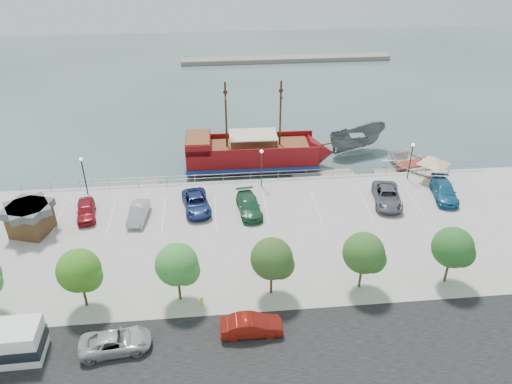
{
  "coord_description": "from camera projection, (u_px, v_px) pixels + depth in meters",
  "views": [
    {
      "loc": [
        -5.0,
        -38.94,
        26.73
      ],
      "look_at": [
        -1.0,
        2.0,
        2.0
      ],
      "focal_mm": 35.0,
      "sensor_mm": 36.0,
      "label": 1
    }
  ],
  "objects": [
    {
      "name": "dock_west",
      "position": [
        127.0,
        186.0,
        54.47
      ],
      "size": [
        7.1,
        2.31,
        0.4
      ],
      "primitive_type": "cube",
      "rotation": [
        0.0,
        0.0,
        0.04
      ],
      "color": "slate",
      "rests_on": "ground"
    },
    {
      "name": "street_sedan",
      "position": [
        251.0,
        326.0,
        34.9
      ],
      "size": [
        4.41,
        1.57,
        1.45
      ],
      "primitive_type": "imported",
      "rotation": [
        0.0,
        0.0,
        1.58
      ],
      "color": "maroon",
      "rests_on": "street"
    },
    {
      "name": "lamp_post_left",
      "position": [
        83.0,
        169.0,
        49.94
      ],
      "size": [
        0.36,
        0.36,
        4.28
      ],
      "color": "black",
      "rests_on": "land_slab"
    },
    {
      "name": "fire_hydrant",
      "position": [
        202.0,
        301.0,
        37.47
      ],
      "size": [
        0.24,
        0.24,
        0.7
      ],
      "rotation": [
        0.0,
        0.0,
        -0.08
      ],
      "color": "yellow",
      "rests_on": "sidewalk"
    },
    {
      "name": "tree_f",
      "position": [
        455.0,
        249.0,
        38.22
      ],
      "size": [
        3.3,
        3.2,
        5.0
      ],
      "color": "#473321",
      "rests_on": "sidewalk"
    },
    {
      "name": "pirate_ship",
      "position": [
        262.0,
        154.0,
        57.51
      ],
      "size": [
        17.5,
        5.13,
        11.0
      ],
      "rotation": [
        0.0,
        0.0,
        -0.02
      ],
      "color": "maroon",
      "rests_on": "ground"
    },
    {
      "name": "street_van",
      "position": [
        115.0,
        342.0,
        33.69
      ],
      "size": [
        5.04,
        2.77,
        1.34
      ],
      "primitive_type": "imported",
      "rotation": [
        0.0,
        0.0,
        1.69
      ],
      "color": "#A7A7A7",
      "rests_on": "street"
    },
    {
      "name": "dock_east",
      "position": [
        402.0,
        173.0,
        57.05
      ],
      "size": [
        6.45,
        1.97,
        0.37
      ],
      "primitive_type": "cube",
      "rotation": [
        0.0,
        0.0,
        -0.02
      ],
      "color": "gray",
      "rests_on": "ground"
    },
    {
      "name": "far_shore",
      "position": [
        286.0,
        59.0,
        95.47
      ],
      "size": [
        40.0,
        3.0,
        0.8
      ],
      "primitive_type": "cube",
      "color": "gray",
      "rests_on": "ground"
    },
    {
      "name": "shed",
      "position": [
        30.0,
        218.0,
        45.03
      ],
      "size": [
        4.32,
        4.32,
        2.85
      ],
      "rotation": [
        0.0,
        0.0,
        -0.3
      ],
      "color": "#4E341D",
      "rests_on": "land_slab"
    },
    {
      "name": "canopy_tent",
      "position": [
        435.0,
        157.0,
        52.6
      ],
      "size": [
        4.2,
        4.2,
        3.22
      ],
      "rotation": [
        0.0,
        0.0,
        -0.09
      ],
      "color": "slate",
      "rests_on": "land_slab"
    },
    {
      "name": "parked_car_h",
      "position": [
        444.0,
        191.0,
        50.55
      ],
      "size": [
        2.97,
        5.43,
        1.49
      ],
      "primitive_type": "imported",
      "rotation": [
        0.0,
        0.0,
        -0.18
      ],
      "color": "#1C5F87",
      "rests_on": "land_slab"
    },
    {
      "name": "parked_car_a",
      "position": [
        86.0,
        210.0,
        47.58
      ],
      "size": [
        2.43,
        4.47,
        1.44
      ],
      "primitive_type": "imported",
      "rotation": [
        0.0,
        0.0,
        0.18
      ],
      "color": "maroon",
      "rests_on": "land_slab"
    },
    {
      "name": "parked_car_c",
      "position": [
        196.0,
        203.0,
        48.68
      ],
      "size": [
        3.17,
        5.54,
        1.46
      ],
      "primitive_type": "imported",
      "rotation": [
        0.0,
        0.0,
        0.15
      ],
      "color": "navy",
      "rests_on": "land_slab"
    },
    {
      "name": "street",
      "position": [
        296.0,
        353.0,
        33.76
      ],
      "size": [
        100.0,
        8.0,
        0.04
      ],
      "primitive_type": "cube",
      "color": "black",
      "rests_on": "land_slab"
    },
    {
      "name": "sidewalk",
      "position": [
        284.0,
        292.0,
        38.87
      ],
      "size": [
        100.0,
        4.0,
        0.05
      ],
      "primitive_type": "cube",
      "color": "gray",
      "rests_on": "land_slab"
    },
    {
      "name": "speedboat",
      "position": [
        413.0,
        166.0,
        57.21
      ],
      "size": [
        6.91,
        8.54,
        1.56
      ],
      "primitive_type": "imported",
      "rotation": [
        0.0,
        0.0,
        0.22
      ],
      "color": "white",
      "rests_on": "ground"
    },
    {
      "name": "tree_c",
      "position": [
        179.0,
        266.0,
        36.46
      ],
      "size": [
        3.3,
        3.2,
        5.0
      ],
      "color": "#473321",
      "rests_on": "sidewalk"
    },
    {
      "name": "parked_car_g",
      "position": [
        387.0,
        196.0,
        49.69
      ],
      "size": [
        3.52,
        5.89,
        1.53
      ],
      "primitive_type": "imported",
      "rotation": [
        0.0,
        0.0,
        -0.19
      ],
      "color": "#5A5B61",
      "rests_on": "land_slab"
    },
    {
      "name": "tree_b",
      "position": [
        81.0,
        272.0,
        35.88
      ],
      "size": [
        3.3,
        3.2,
        5.0
      ],
      "color": "#473321",
      "rests_on": "sidewalk"
    },
    {
      "name": "parked_car_b",
      "position": [
        138.0,
        213.0,
        47.27
      ],
      "size": [
        1.94,
        4.33,
        1.38
      ],
      "primitive_type": "imported",
      "rotation": [
        0.0,
        0.0,
        -0.12
      ],
      "color": "#AEAEAE",
      "rests_on": "land_slab"
    },
    {
      "name": "parked_car_d",
      "position": [
        249.0,
        206.0,
        48.28
      ],
      "size": [
        2.58,
        5.21,
        1.45
      ],
      "primitive_type": "imported",
      "rotation": [
        0.0,
        0.0,
        0.11
      ],
      "color": "#235836",
      "rests_on": "land_slab"
    },
    {
      "name": "lamp_post_mid",
      "position": [
        261.0,
        161.0,
        51.44
      ],
      "size": [
        0.36,
        0.36,
        4.28
      ],
      "color": "black",
      "rests_on": "land_slab"
    },
    {
      "name": "tree_d",
      "position": [
        274.0,
        260.0,
        37.05
      ],
      "size": [
        3.3,
        3.2,
        5.0
      ],
      "color": "#473321",
      "rests_on": "sidewalk"
    },
    {
      "name": "dock_mid",
      "position": [
        324.0,
        177.0,
        56.29
      ],
      "size": [
        7.3,
        3.13,
        0.4
      ],
      "primitive_type": "cube",
      "rotation": [
        0.0,
        0.0,
        0.16
      ],
      "color": "gray",
      "rests_on": "ground"
    },
    {
      "name": "tree_e",
      "position": [
        366.0,
        254.0,
        37.63
      ],
      "size": [
        3.3,
        3.2,
        5.0
      ],
      "color": "#473321",
      "rests_on": "sidewalk"
    },
    {
      "name": "ground",
      "position": [
        268.0,
        229.0,
        47.93
      ],
      "size": [
        160.0,
        160.0,
        0.0
      ],
      "primitive_type": "plane",
      "color": "#384948"
    },
    {
      "name": "patrol_boat",
      "position": [
        357.0,
        141.0,
        61.42
      ],
      "size": [
        8.39,
        5.25,
        3.04
      ],
      "primitive_type": "imported",
      "rotation": [
        0.0,
        0.0,
        1.89
      ],
      "color": "#5A5F62",
      "rests_on": "ground"
    },
    {
      "name": "seawall_railing",
      "position": [
        260.0,
        176.0,
        53.79
      ],
      "size": [
        50.0,
        0.06,
        1.0
      ],
      "color": "gray",
      "rests_on": "land_slab"
    },
    {
      "name": "lamp_post_right",
      "position": [
        411.0,
        155.0,
        52.77
      ],
      "size": [
        0.36,
        0.36,
        4.28
      ],
      "color": "black",
      "rests_on": "land_slab"
    }
  ]
}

